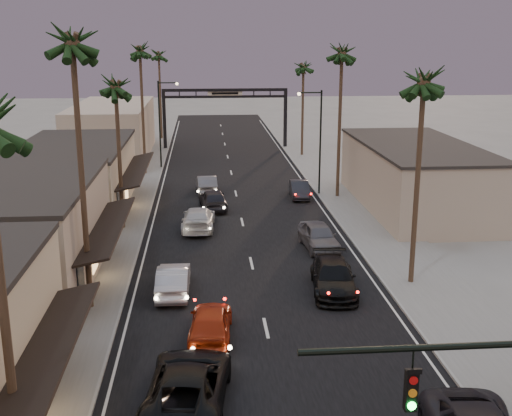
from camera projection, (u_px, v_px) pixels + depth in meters
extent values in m
plane|color=slate|center=(240.00, 211.00, 50.43)|extent=(200.00, 200.00, 0.00)
cube|color=black|center=(236.00, 196.00, 55.25)|extent=(14.00, 120.00, 0.02)
cube|color=slate|center=(133.00, 180.00, 61.21)|extent=(5.00, 92.00, 0.12)
cube|color=slate|center=(329.00, 177.00, 62.73)|extent=(5.00, 92.00, 0.12)
cube|color=#A39582|center=(18.00, 235.00, 35.20)|extent=(8.00, 14.00, 5.50)
cube|color=#C2B594|center=(74.00, 178.00, 50.67)|extent=(8.00, 16.00, 5.00)
cube|color=#A39582|center=(112.00, 131.00, 72.69)|extent=(8.00, 20.00, 6.00)
cube|color=#A39582|center=(415.00, 177.00, 50.91)|extent=(8.00, 18.00, 5.00)
cylinder|color=black|center=(484.00, 345.00, 14.34)|extent=(8.40, 0.16, 0.16)
cube|color=black|center=(411.00, 390.00, 14.48)|extent=(0.28, 0.22, 1.00)
cube|color=black|center=(164.00, 120.00, 77.82)|extent=(0.40, 0.40, 7.00)
cube|color=black|center=(285.00, 119.00, 79.01)|extent=(0.40, 0.40, 7.00)
cube|color=black|center=(225.00, 90.00, 77.49)|extent=(15.20, 0.35, 0.35)
cube|color=black|center=(225.00, 97.00, 77.69)|extent=(15.20, 0.30, 0.30)
cube|color=beige|center=(225.00, 93.00, 77.57)|extent=(4.20, 0.12, 1.00)
cylinder|color=black|center=(320.00, 143.00, 54.66)|extent=(0.16, 0.16, 9.00)
cylinder|color=black|center=(310.00, 93.00, 53.47)|extent=(2.00, 0.12, 0.12)
sphere|color=#FFD899|center=(299.00, 94.00, 53.43)|extent=(0.30, 0.30, 0.30)
cylinder|color=black|center=(160.00, 125.00, 66.03)|extent=(0.16, 0.16, 9.00)
cylinder|color=black|center=(168.00, 83.00, 65.00)|extent=(2.00, 0.12, 0.12)
sphere|color=#FFD899|center=(177.00, 84.00, 65.10)|extent=(0.30, 0.30, 0.30)
cylinder|color=#38281C|center=(4.00, 316.00, 18.48)|extent=(0.28, 0.28, 11.00)
cylinder|color=#38281C|center=(82.00, 183.00, 30.74)|extent=(0.28, 0.28, 13.00)
sphere|color=black|center=(71.00, 30.00, 28.91)|extent=(3.20, 3.20, 3.20)
cylinder|color=#38281C|center=(120.00, 160.00, 44.60)|extent=(0.28, 0.28, 10.00)
sphere|color=black|center=(115.00, 78.00, 43.16)|extent=(3.20, 3.20, 3.20)
cylinder|color=#38281C|center=(143.00, 114.00, 62.64)|extent=(0.28, 0.28, 12.00)
sphere|color=black|center=(140.00, 44.00, 60.94)|extent=(3.20, 3.20, 3.20)
cylinder|color=#38281C|center=(417.00, 187.00, 34.30)|extent=(0.28, 0.28, 11.00)
sphere|color=black|center=(425.00, 71.00, 32.72)|extent=(3.20, 3.20, 3.20)
cylinder|color=#38281C|center=(339.00, 127.00, 53.43)|extent=(0.28, 0.28, 12.00)
sphere|color=black|center=(342.00, 46.00, 51.72)|extent=(3.20, 3.20, 3.20)
cylinder|color=#38281C|center=(303.00, 112.00, 72.94)|extent=(0.28, 0.28, 10.00)
sphere|color=black|center=(304.00, 62.00, 71.50)|extent=(3.20, 3.20, 3.20)
cylinder|color=#38281C|center=(160.00, 98.00, 84.94)|extent=(0.28, 0.28, 11.00)
sphere|color=black|center=(159.00, 50.00, 83.37)|extent=(3.20, 3.20, 3.20)
imported|color=#9A240B|center=(210.00, 322.00, 28.98)|extent=(2.23, 4.80, 1.59)
imported|color=black|center=(188.00, 385.00, 23.59)|extent=(3.61, 6.58, 1.75)
imported|color=#A4A4A9|center=(173.00, 280.00, 34.13)|extent=(1.72, 4.76, 1.56)
imported|color=#B2B2B2|center=(198.00, 218.00, 45.61)|extent=(2.50, 5.56, 1.58)
imported|color=black|center=(213.00, 199.00, 50.99)|extent=(2.41, 4.93, 1.62)
imported|color=#525257|center=(207.00, 184.00, 56.26)|extent=(1.88, 4.81, 1.56)
imported|color=black|center=(333.00, 277.00, 34.40)|extent=(2.82, 5.76, 1.61)
imported|color=#504F54|center=(319.00, 236.00, 41.42)|extent=(2.39, 5.04, 1.66)
imported|color=black|center=(299.00, 189.00, 54.69)|extent=(1.69, 4.37, 1.42)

